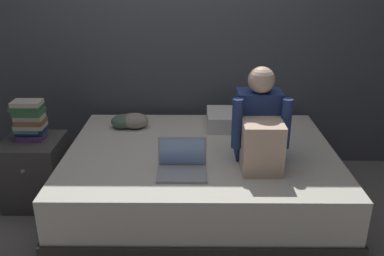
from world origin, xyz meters
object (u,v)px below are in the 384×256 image
(laptop, at_px, (182,164))
(clothes_pile, at_px, (130,121))
(nightstand, at_px, (36,171))
(person_sitting, at_px, (260,128))
(book_stack, at_px, (29,120))
(bed, at_px, (201,180))
(pillow, at_px, (241,119))

(laptop, relative_size, clothes_pile, 1.03)
(clothes_pile, bearing_deg, nightstand, -155.74)
(nightstand, relative_size, person_sitting, 0.82)
(clothes_pile, bearing_deg, book_stack, -157.61)
(nightstand, relative_size, laptop, 1.67)
(bed, xyz_separation_m, book_stack, (-1.30, 0.14, 0.44))
(person_sitting, distance_m, pillow, 0.67)
(laptop, bearing_deg, pillow, 59.86)
(clothes_pile, bearing_deg, laptop, -59.83)
(bed, height_order, laptop, laptop)
(person_sitting, height_order, laptop, person_sitting)
(person_sitting, relative_size, book_stack, 2.10)
(bed, bearing_deg, book_stack, 173.88)
(pillow, bearing_deg, person_sitting, -85.34)
(bed, relative_size, laptop, 6.25)
(person_sitting, bearing_deg, laptop, -162.90)
(pillow, bearing_deg, book_stack, -169.28)
(pillow, bearing_deg, nightstand, -168.35)
(clothes_pile, bearing_deg, bed, -36.54)
(person_sitting, relative_size, pillow, 1.17)
(clothes_pile, bearing_deg, pillow, 1.00)
(bed, height_order, person_sitting, person_sitting)
(laptop, bearing_deg, clothes_pile, 120.17)
(laptop, bearing_deg, bed, 70.23)
(laptop, relative_size, book_stack, 1.03)
(pillow, height_order, book_stack, book_stack)
(bed, height_order, clothes_pile, clothes_pile)
(person_sitting, bearing_deg, clothes_pile, 147.28)
(person_sitting, height_order, book_stack, person_sitting)
(bed, distance_m, person_sitting, 0.67)
(nightstand, height_order, laptop, laptop)
(laptop, relative_size, pillow, 0.57)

